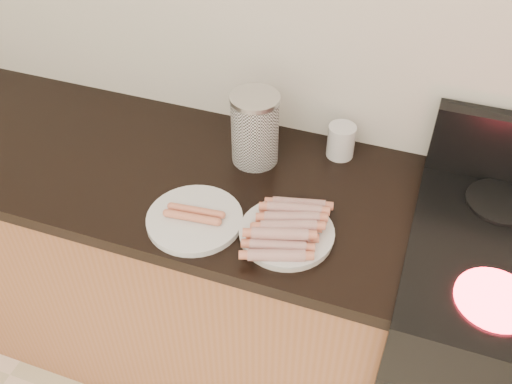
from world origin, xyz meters
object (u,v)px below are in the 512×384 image
(main_plate, at_px, (287,234))
(side_plate, at_px, (195,219))
(canister, at_px, (255,129))
(mug, at_px, (341,141))

(main_plate, xyz_separation_m, side_plate, (-0.24, -0.03, 0.00))
(main_plate, bearing_deg, canister, 123.85)
(canister, bearing_deg, side_plate, -101.34)
(canister, bearing_deg, main_plate, -56.15)
(main_plate, relative_size, canister, 1.10)
(side_plate, relative_size, canister, 1.16)
(canister, relative_size, mug, 2.14)
(main_plate, relative_size, mug, 2.36)
(side_plate, distance_m, canister, 0.32)
(main_plate, xyz_separation_m, mug, (0.05, 0.37, 0.04))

